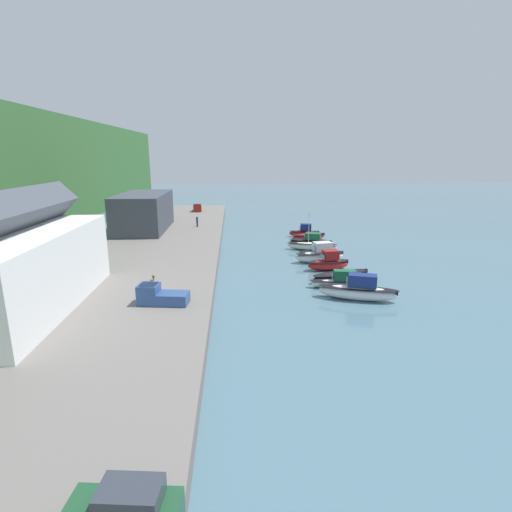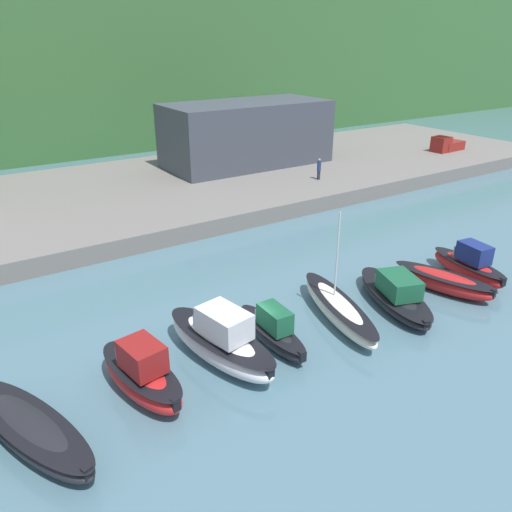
{
  "view_description": "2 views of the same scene",
  "coord_description": "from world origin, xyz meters",
  "views": [
    {
      "loc": [
        -57.46,
        12.2,
        15.33
      ],
      "look_at": [
        -2.2,
        9.0,
        1.21
      ],
      "focal_mm": 28.0,
      "sensor_mm": 36.0,
      "label": 1
    },
    {
      "loc": [
        -11.38,
        -18.74,
        14.88
      ],
      "look_at": [
        4.46,
        5.53,
        2.02
      ],
      "focal_mm": 35.0,
      "sensor_mm": 36.0,
      "label": 2
    }
  ],
  "objects": [
    {
      "name": "ground_plane",
      "position": [
        0.0,
        0.0,
        0.0
      ],
      "size": [
        320.0,
        320.0,
        0.0
      ],
      "primitive_type": "plane",
      "color": "slate"
    },
    {
      "name": "moored_boat_8",
      "position": [
        13.85,
        -1.68,
        0.68
      ],
      "size": [
        3.47,
        6.72,
        1.27
      ],
      "rotation": [
        0.0,
        0.0,
        0.27
      ],
      "color": "red",
      "rests_on": "ground_plane"
    },
    {
      "name": "quay_promenade",
      "position": [
        0.0,
        26.58,
        0.72
      ],
      "size": [
        111.66,
        24.4,
        1.43
      ],
      "color": "slate",
      "rests_on": "ground_plane"
    },
    {
      "name": "moored_boat_6",
      "position": [
        5.96,
        -0.72,
        0.69
      ],
      "size": [
        3.8,
        8.41,
        6.29
      ],
      "rotation": [
        0.0,
        0.0,
        -0.26
      ],
      "color": "white",
      "rests_on": "ground_plane"
    },
    {
      "name": "moored_boat_2",
      "position": [
        -10.51,
        -1.17,
        0.64
      ],
      "size": [
        4.56,
        8.31,
        1.19
      ],
      "rotation": [
        0.0,
        0.0,
        0.33
      ],
      "color": "black",
      "rests_on": "ground_plane"
    },
    {
      "name": "moored_boat_5",
      "position": [
        1.47,
        -0.61,
        0.78
      ],
      "size": [
        1.61,
        5.77,
        2.19
      ],
      "rotation": [
        0.0,
        0.0,
        -0.03
      ],
      "color": "black",
      "rests_on": "ground_plane"
    },
    {
      "name": "pickup_truck_1",
      "position": [
        43.24,
        21.12,
        2.25
      ],
      "size": [
        4.82,
        2.19,
        1.9
      ],
      "rotation": [
        0.0,
        0.0,
        1.62
      ],
      "color": "maroon",
      "rests_on": "quay_promenade"
    },
    {
      "name": "moored_boat_9",
      "position": [
        16.82,
        -1.38,
        0.92
      ],
      "size": [
        2.49,
        6.02,
        2.53
      ],
      "rotation": [
        0.0,
        0.0,
        -0.13
      ],
      "color": "red",
      "rests_on": "ground_plane"
    },
    {
      "name": "person_on_quay",
      "position": [
        21.04,
        19.3,
        2.53
      ],
      "size": [
        0.4,
        0.4,
        2.14
      ],
      "color": "#232838",
      "rests_on": "quay_promenade"
    },
    {
      "name": "moored_boat_7",
      "position": [
        9.86,
        -1.35,
        0.75
      ],
      "size": [
        4.74,
        7.81,
        2.13
      ],
      "rotation": [
        0.0,
        0.0,
        -0.33
      ],
      "color": "black",
      "rests_on": "ground_plane"
    },
    {
      "name": "yacht_club_building",
      "position": [
        18.54,
        28.99,
        4.83
      ],
      "size": [
        18.21,
        8.43,
        6.81
      ],
      "color": "#3D424C",
      "rests_on": "quay_promenade"
    },
    {
      "name": "moored_boat_4",
      "position": [
        -1.53,
        -0.48,
        1.1
      ],
      "size": [
        3.61,
        7.77,
        2.95
      ],
      "rotation": [
        0.0,
        0.0,
        0.18
      ],
      "color": "white",
      "rests_on": "ground_plane"
    },
    {
      "name": "moored_boat_3",
      "position": [
        -5.71,
        -0.7,
        1.01
      ],
      "size": [
        2.97,
        6.13,
        2.73
      ],
      "rotation": [
        0.0,
        0.0,
        0.16
      ],
      "color": "red",
      "rests_on": "ground_plane"
    }
  ]
}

